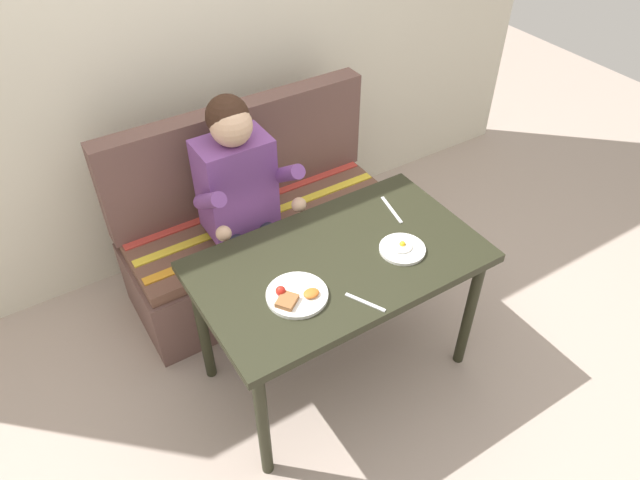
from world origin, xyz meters
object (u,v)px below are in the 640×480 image
couch (260,231)px  person (243,195)px  table (339,273)px  knife (392,210)px  plate_breakfast (296,295)px  fork (365,302)px  plate_eggs (402,249)px

couch → person: (-0.15, -0.17, 0.41)m
table → knife: 0.41m
couch → plate_breakfast: 0.99m
person → fork: (0.09, -0.85, -0.01)m
couch → plate_breakfast: couch is taller
couch → fork: size_ratio=8.47×
fork → couch: bearing=60.2°
table → person: bearing=104.0°
table → plate_eggs: (0.25, -0.10, 0.09)m
person → fork: 0.85m
couch → knife: bearing=-58.6°
table → knife: knife is taller
table → plate_breakfast: plate_breakfast is taller
person → knife: person is taller
couch → knife: (0.38, -0.62, 0.40)m
person → fork: person is taller
table → fork: fork is taller
plate_breakfast → plate_eggs: 0.51m
person → plate_breakfast: size_ratio=5.03×
person → table: bearing=-76.0°
couch → fork: 1.10m
table → knife: size_ratio=6.00×
knife → plate_breakfast: bearing=-148.1°
table → plate_eggs: 0.28m
fork → table: bearing=51.4°
fork → person: bearing=69.5°
table → couch: (0.00, 0.76, -0.32)m
plate_breakfast → knife: plate_breakfast is taller
plate_breakfast → couch: bearing=73.0°
fork → knife: same height
couch → plate_eggs: size_ratio=7.41×
person → plate_eggs: size_ratio=6.24×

